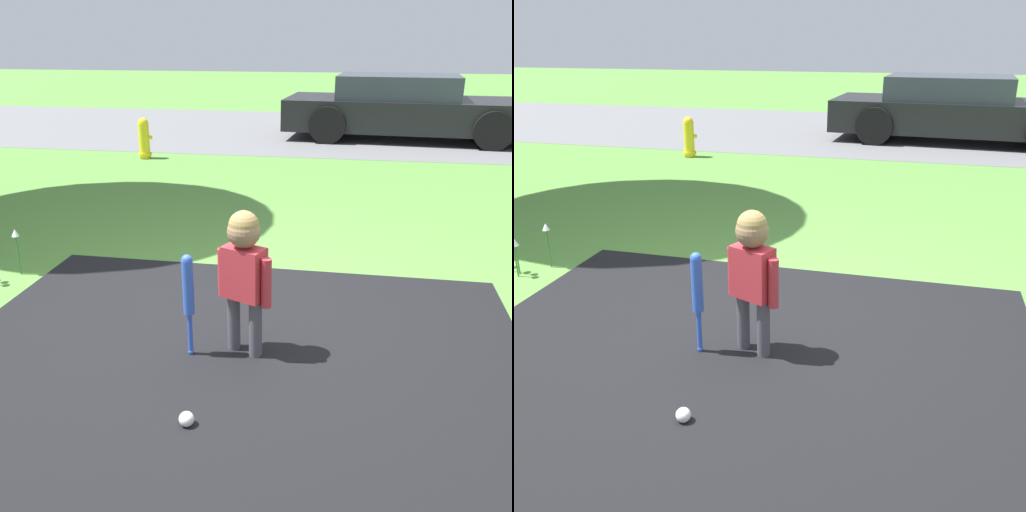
% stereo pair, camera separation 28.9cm
% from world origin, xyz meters
% --- Properties ---
extents(ground_plane, '(60.00, 60.00, 0.00)m').
position_xyz_m(ground_plane, '(0.00, 0.00, 0.00)').
color(ground_plane, '#518438').
extents(street_strip, '(40.00, 6.00, 0.01)m').
position_xyz_m(street_strip, '(0.00, 8.78, 0.00)').
color(street_strip, slate).
rests_on(street_strip, ground).
extents(child, '(0.35, 0.23, 0.91)m').
position_xyz_m(child, '(0.06, -0.38, 0.59)').
color(child, '#4C4751').
rests_on(child, ground).
extents(baseball_bat, '(0.07, 0.07, 0.66)m').
position_xyz_m(baseball_bat, '(-0.27, -0.47, 0.43)').
color(baseball_bat, blue).
rests_on(baseball_bat, ground).
extents(sports_ball, '(0.08, 0.08, 0.08)m').
position_xyz_m(sports_ball, '(-0.09, -1.14, 0.04)').
color(sports_ball, white).
rests_on(sports_ball, ground).
extents(fire_hydrant, '(0.24, 0.21, 0.64)m').
position_xyz_m(fire_hydrant, '(-2.71, 5.30, 0.32)').
color(fire_hydrant, yellow).
rests_on(fire_hydrant, ground).
extents(parked_car, '(4.70, 2.21, 1.18)m').
position_xyz_m(parked_car, '(1.52, 7.98, 0.58)').
color(parked_car, black).
rests_on(parked_car, ground).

